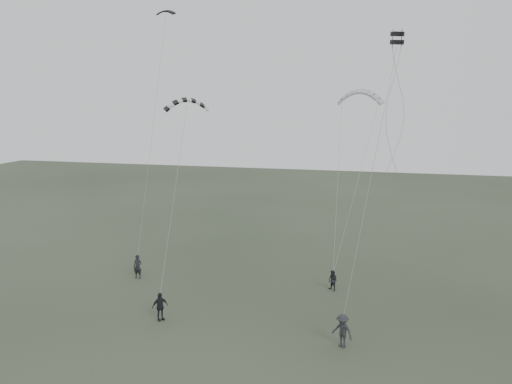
% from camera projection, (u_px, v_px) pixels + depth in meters
% --- Properties ---
extents(ground, '(140.00, 140.00, 0.00)m').
position_uv_depth(ground, '(219.00, 324.00, 30.89)').
color(ground, '#2E3726').
rests_on(ground, ground).
extents(flyer_left, '(0.69, 0.46, 1.87)m').
position_uv_depth(flyer_left, '(138.00, 267.00, 38.62)').
color(flyer_left, black).
rests_on(flyer_left, ground).
extents(flyer_right, '(0.92, 0.88, 1.50)m').
position_uv_depth(flyer_right, '(333.00, 281.00, 36.16)').
color(flyer_right, '#232327').
rests_on(flyer_right, ground).
extents(flyer_center, '(1.04, 1.08, 1.80)m').
position_uv_depth(flyer_center, '(160.00, 306.00, 31.27)').
color(flyer_center, black).
rests_on(flyer_center, ground).
extents(flyer_far, '(1.45, 1.24, 1.94)m').
position_uv_depth(flyer_far, '(342.00, 331.00, 27.84)').
color(flyer_far, '#26262B').
rests_on(flyer_far, ground).
extents(kite_dark_small, '(1.49, 0.62, 0.61)m').
position_uv_depth(kite_dark_small, '(166.00, 11.00, 38.58)').
color(kite_dark_small, black).
rests_on(kite_dark_small, flyer_left).
extents(kite_pale_large, '(3.97, 1.87, 1.77)m').
position_uv_depth(kite_pale_large, '(360.00, 92.00, 41.43)').
color(kite_pale_large, '#A6A9AB').
rests_on(kite_pale_large, flyer_right).
extents(kite_striped, '(3.11, 2.30, 1.32)m').
position_uv_depth(kite_striped, '(187.00, 100.00, 33.49)').
color(kite_striped, black).
rests_on(kite_striped, flyer_center).
extents(kite_box, '(0.78, 0.81, 0.73)m').
position_uv_depth(kite_box, '(397.00, 38.00, 27.54)').
color(kite_box, black).
rests_on(kite_box, flyer_far).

